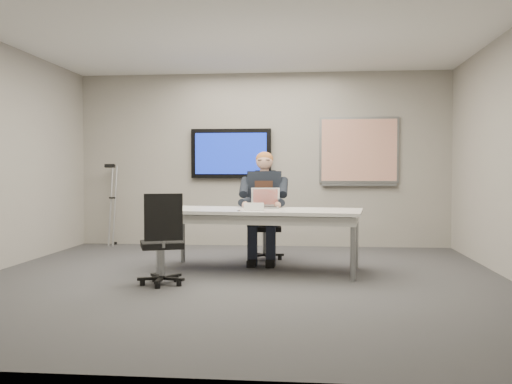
# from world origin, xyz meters

# --- Properties ---
(floor) EXTENTS (6.00, 6.00, 0.02)m
(floor) POSITION_xyz_m (0.00, 0.00, 0.00)
(floor) COLOR #3C3C3F
(floor) RESTS_ON ground
(ceiling) EXTENTS (6.00, 6.00, 0.02)m
(ceiling) POSITION_xyz_m (0.00, 0.00, 2.80)
(ceiling) COLOR white
(ceiling) RESTS_ON wall_back
(wall_back) EXTENTS (6.00, 0.02, 2.80)m
(wall_back) POSITION_xyz_m (0.00, 3.00, 1.40)
(wall_back) COLOR #A09B91
(wall_back) RESTS_ON ground
(wall_front) EXTENTS (6.00, 0.02, 2.80)m
(wall_front) POSITION_xyz_m (0.00, -3.00, 1.40)
(wall_front) COLOR #A09B91
(wall_front) RESTS_ON ground
(conference_table) EXTENTS (2.53, 1.28, 0.75)m
(conference_table) POSITION_xyz_m (0.18, 0.64, 0.66)
(conference_table) COLOR silver
(conference_table) RESTS_ON ground
(tv_display) EXTENTS (1.30, 0.09, 0.80)m
(tv_display) POSITION_xyz_m (-0.50, 2.95, 1.50)
(tv_display) COLOR black
(tv_display) RESTS_ON wall_back
(whiteboard) EXTENTS (1.25, 0.08, 1.10)m
(whiteboard) POSITION_xyz_m (1.55, 2.97, 1.53)
(whiteboard) COLOR gray
(whiteboard) RESTS_ON wall_back
(office_chair_far) EXTENTS (0.52, 0.52, 0.99)m
(office_chair_far) POSITION_xyz_m (0.16, 1.54, 0.31)
(office_chair_far) COLOR black
(office_chair_far) RESTS_ON ground
(office_chair_near) EXTENTS (0.60, 0.60, 0.98)m
(office_chair_near) POSITION_xyz_m (-0.77, -0.35, 0.31)
(office_chair_near) COLOR black
(office_chair_near) RESTS_ON ground
(seated_person) EXTENTS (0.46, 0.79, 1.48)m
(seated_person) POSITION_xyz_m (0.17, 1.28, 0.60)
(seated_person) COLOR #1C202E
(seated_person) RESTS_ON office_chair_far
(crutch) EXTENTS (0.23, 0.57, 1.40)m
(crutch) POSITION_xyz_m (-2.43, 2.80, 0.68)
(crutch) COLOR #A1A2A8
(crutch) RESTS_ON ground
(laptop) EXTENTS (0.38, 0.36, 0.25)m
(laptop) POSITION_xyz_m (0.22, 0.87, 0.81)
(laptop) COLOR #AAAAAC
(laptop) RESTS_ON conference_table
(name_tent) EXTENTS (0.24, 0.07, 0.09)m
(name_tent) POSITION_xyz_m (0.13, 0.39, 0.80)
(name_tent) COLOR silver
(name_tent) RESTS_ON conference_table
(pen) EXTENTS (0.02, 0.12, 0.01)m
(pen) POSITION_xyz_m (-0.04, 0.32, 0.75)
(pen) COLOR black
(pen) RESTS_ON conference_table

